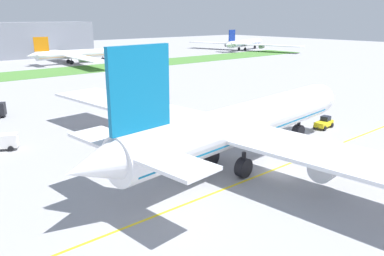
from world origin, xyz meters
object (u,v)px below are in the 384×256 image
(ground_crew_marshaller_front, at_px, (209,166))
(parked_airliner_far_outer, at_px, (244,43))
(ground_crew_wingwalker_starboard, at_px, (193,174))
(service_truck_baggage_loader, at_px, (158,91))
(pushback_tug, at_px, (324,123))
(parked_airliner_far_right, at_px, (74,54))
(airliner_foreground, at_px, (239,125))
(service_truck_catering_van, at_px, (0,141))

(ground_crew_marshaller_front, distance_m, parked_airliner_far_outer, 202.24)
(ground_crew_wingwalker_starboard, distance_m, service_truck_baggage_loader, 55.14)
(pushback_tug, xyz_separation_m, parked_airliner_far_right, (7.64, 132.41, 3.17))
(airliner_foreground, bearing_deg, service_truck_catering_van, 129.59)
(service_truck_catering_van, bearing_deg, ground_crew_wingwalker_starboard, -62.12)
(airliner_foreground, bearing_deg, pushback_tug, 5.95)
(service_truck_catering_van, bearing_deg, service_truck_baggage_loader, 22.06)
(service_truck_catering_van, xyz_separation_m, parked_airliner_far_outer, (171.79, 104.27, 3.03))
(service_truck_catering_van, bearing_deg, airliner_foreground, -50.41)
(ground_crew_marshaller_front, distance_m, service_truck_baggage_loader, 52.47)
(airliner_foreground, relative_size, parked_airliner_far_right, 1.25)
(service_truck_baggage_loader, bearing_deg, pushback_tug, -80.22)
(parked_airliner_far_outer, bearing_deg, parked_airliner_far_right, 179.25)
(parked_airliner_far_right, relative_size, parked_airliner_far_outer, 0.88)
(ground_crew_marshaller_front, bearing_deg, ground_crew_wingwalker_starboard, -165.49)
(ground_crew_marshaller_front, distance_m, service_truck_catering_van, 34.56)
(pushback_tug, bearing_deg, service_truck_catering_van, 152.65)
(pushback_tug, height_order, service_truck_catering_van, service_truck_catering_van)
(airliner_foreground, relative_size, ground_crew_marshaller_front, 52.93)
(pushback_tug, bearing_deg, ground_crew_wingwalker_starboard, -175.34)
(airliner_foreground, height_order, parked_airliner_far_outer, airliner_foreground)
(ground_crew_marshaller_front, xyz_separation_m, ground_crew_wingwalker_starboard, (-3.73, -0.97, 0.08))
(airliner_foreground, bearing_deg, service_truck_baggage_loader, 67.59)
(airliner_foreground, height_order, service_truck_catering_van, airliner_foreground)
(ground_crew_wingwalker_starboard, distance_m, service_truck_catering_van, 33.47)
(airliner_foreground, xyz_separation_m, parked_airliner_far_outer, (147.41, 133.76, -1.65))
(ground_crew_wingwalker_starboard, height_order, service_truck_catering_van, service_truck_catering_van)
(ground_crew_wingwalker_starboard, bearing_deg, pushback_tug, 4.66)
(airliner_foreground, height_order, parked_airliner_far_right, airliner_foreground)
(pushback_tug, height_order, ground_crew_marshaller_front, pushback_tug)
(ground_crew_wingwalker_starboard, relative_size, parked_airliner_far_outer, 0.02)
(ground_crew_wingwalker_starboard, distance_m, parked_airliner_far_outer, 205.69)
(pushback_tug, distance_m, parked_airliner_far_outer, 177.80)
(pushback_tug, distance_m, service_truck_catering_van, 58.02)
(service_truck_baggage_loader, distance_m, parked_airliner_far_outer, 154.44)
(parked_airliner_far_right, distance_m, parked_airliner_far_outer, 112.63)
(parked_airliner_far_outer, bearing_deg, pushback_tug, -132.57)
(ground_crew_marshaller_front, relative_size, ground_crew_wingwalker_starboard, 0.92)
(service_truck_baggage_loader, bearing_deg, parked_airliner_far_outer, 34.07)
(airliner_foreground, bearing_deg, ground_crew_wingwalker_starboard, -179.36)
(ground_crew_wingwalker_starboard, relative_size, parked_airliner_far_right, 0.03)
(pushback_tug, xyz_separation_m, service_truck_catering_van, (-51.54, 26.65, 0.42))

